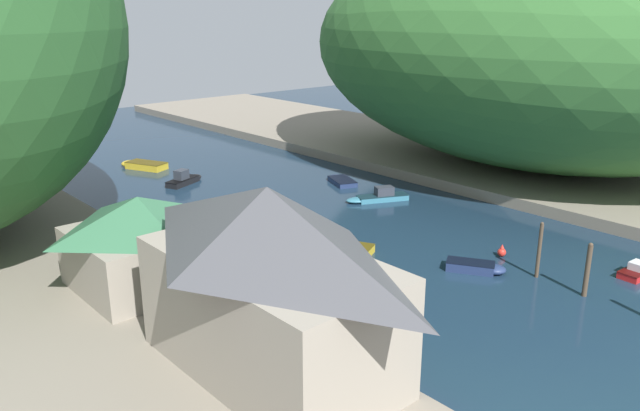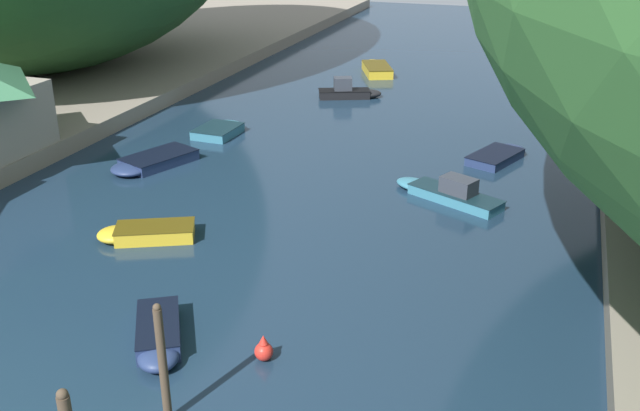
{
  "view_description": "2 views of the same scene",
  "coord_description": "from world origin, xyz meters",
  "px_view_note": "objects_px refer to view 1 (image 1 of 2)",
  "views": [
    {
      "loc": [
        -31.49,
        -6.52,
        16.01
      ],
      "look_at": [
        -1.49,
        27.18,
        1.77
      ],
      "focal_mm": 35.0,
      "sensor_mm": 36.0,
      "label": 1
    },
    {
      "loc": [
        11.36,
        -1.92,
        12.94
      ],
      "look_at": [
        2.74,
        22.94,
        1.58
      ],
      "focal_mm": 40.0,
      "sensor_mm": 36.0,
      "label": 2
    }
  ],
  "objects_px": {
    "boat_mid_channel": "(236,242)",
    "channel_buoy_near": "(502,252)",
    "boat_open_rowboat": "(355,257)",
    "boathouse_shed": "(141,240)",
    "boat_near_quay": "(142,165)",
    "person_on_quay": "(227,301)",
    "boat_red_skiff": "(185,179)",
    "boat_yellow_tender": "(478,267)",
    "person_by_boathouse": "(253,294)",
    "waterfront_building": "(269,278)",
    "boat_white_cruiser": "(377,197)",
    "boat_far_upstream": "(340,180)",
    "boat_cabin_cruiser": "(199,218)"
  },
  "relations": [
    {
      "from": "boat_mid_channel",
      "to": "channel_buoy_near",
      "type": "relative_size",
      "value": 5.94
    },
    {
      "from": "channel_buoy_near",
      "to": "boat_open_rowboat",
      "type": "bearing_deg",
      "value": 142.83
    },
    {
      "from": "boathouse_shed",
      "to": "boat_near_quay",
      "type": "bearing_deg",
      "value": 64.06
    },
    {
      "from": "boat_open_rowboat",
      "to": "person_on_quay",
      "type": "height_order",
      "value": "person_on_quay"
    },
    {
      "from": "boat_red_skiff",
      "to": "boat_yellow_tender",
      "type": "bearing_deg",
      "value": -16.86
    },
    {
      "from": "boat_mid_channel",
      "to": "person_by_boathouse",
      "type": "relative_size",
      "value": 3.05
    },
    {
      "from": "waterfront_building",
      "to": "boat_yellow_tender",
      "type": "height_order",
      "value": "waterfront_building"
    },
    {
      "from": "boat_white_cruiser",
      "to": "waterfront_building",
      "type": "bearing_deg",
      "value": 149.37
    },
    {
      "from": "boat_yellow_tender",
      "to": "person_by_boathouse",
      "type": "bearing_deg",
      "value": -43.85
    },
    {
      "from": "boat_far_upstream",
      "to": "boat_yellow_tender",
      "type": "bearing_deg",
      "value": -89.38
    },
    {
      "from": "boat_yellow_tender",
      "to": "channel_buoy_near",
      "type": "xyz_separation_m",
      "value": [
        3.4,
        0.43,
        0.03
      ]
    },
    {
      "from": "boat_near_quay",
      "to": "boathouse_shed",
      "type": "bearing_deg",
      "value": -139.81
    },
    {
      "from": "boat_yellow_tender",
      "to": "person_on_quay",
      "type": "height_order",
      "value": "person_on_quay"
    },
    {
      "from": "boat_far_upstream",
      "to": "boathouse_shed",
      "type": "bearing_deg",
      "value": -135.35
    },
    {
      "from": "boat_red_skiff",
      "to": "boat_white_cruiser",
      "type": "bearing_deg",
      "value": 8.01
    },
    {
      "from": "boat_far_upstream",
      "to": "person_by_boathouse",
      "type": "relative_size",
      "value": 2.69
    },
    {
      "from": "boat_yellow_tender",
      "to": "person_on_quay",
      "type": "distance_m",
      "value": 16.96
    },
    {
      "from": "boathouse_shed",
      "to": "boat_open_rowboat",
      "type": "height_order",
      "value": "boathouse_shed"
    },
    {
      "from": "boat_red_skiff",
      "to": "channel_buoy_near",
      "type": "relative_size",
      "value": 5.3
    },
    {
      "from": "boathouse_shed",
      "to": "channel_buoy_near",
      "type": "distance_m",
      "value": 23.54
    },
    {
      "from": "boat_near_quay",
      "to": "person_on_quay",
      "type": "xyz_separation_m",
      "value": [
        -12.93,
        -35.71,
        1.6
      ]
    },
    {
      "from": "boat_near_quay",
      "to": "boat_white_cruiser",
      "type": "bearing_deg",
      "value": -91.77
    },
    {
      "from": "boathouse_shed",
      "to": "boat_yellow_tender",
      "type": "height_order",
      "value": "boathouse_shed"
    },
    {
      "from": "boat_red_skiff",
      "to": "person_on_quay",
      "type": "relative_size",
      "value": 2.72
    },
    {
      "from": "boat_cabin_cruiser",
      "to": "waterfront_building",
      "type": "bearing_deg",
      "value": -111.44
    },
    {
      "from": "boat_open_rowboat",
      "to": "boat_mid_channel",
      "type": "height_order",
      "value": "boat_open_rowboat"
    },
    {
      "from": "boat_far_upstream",
      "to": "person_on_quay",
      "type": "height_order",
      "value": "person_on_quay"
    },
    {
      "from": "boat_cabin_cruiser",
      "to": "person_on_quay",
      "type": "distance_m",
      "value": 18.9
    },
    {
      "from": "waterfront_building",
      "to": "person_on_quay",
      "type": "xyz_separation_m",
      "value": [
        1.12,
        5.16,
        -3.3
      ]
    },
    {
      "from": "boathouse_shed",
      "to": "boat_cabin_cruiser",
      "type": "distance_m",
      "value": 14.43
    },
    {
      "from": "waterfront_building",
      "to": "boat_mid_channel",
      "type": "distance_m",
      "value": 18.46
    },
    {
      "from": "boat_white_cruiser",
      "to": "channel_buoy_near",
      "type": "relative_size",
      "value": 6.51
    },
    {
      "from": "waterfront_building",
      "to": "boat_mid_channel",
      "type": "height_order",
      "value": "waterfront_building"
    },
    {
      "from": "boathouse_shed",
      "to": "boat_yellow_tender",
      "type": "relative_size",
      "value": 1.94
    },
    {
      "from": "waterfront_building",
      "to": "boat_red_skiff",
      "type": "relative_size",
      "value": 2.72
    },
    {
      "from": "person_on_quay",
      "to": "person_by_boathouse",
      "type": "relative_size",
      "value": 1.0
    },
    {
      "from": "boat_yellow_tender",
      "to": "channel_buoy_near",
      "type": "distance_m",
      "value": 3.43
    },
    {
      "from": "person_on_quay",
      "to": "boathouse_shed",
      "type": "bearing_deg",
      "value": 21.66
    },
    {
      "from": "boat_mid_channel",
      "to": "person_by_boathouse",
      "type": "bearing_deg",
      "value": 81.42
    },
    {
      "from": "boat_far_upstream",
      "to": "person_on_quay",
      "type": "xyz_separation_m",
      "value": [
        -24.66,
        -17.66,
        1.72
      ]
    },
    {
      "from": "boat_mid_channel",
      "to": "person_by_boathouse",
      "type": "height_order",
      "value": "person_by_boathouse"
    },
    {
      "from": "boat_cabin_cruiser",
      "to": "boat_yellow_tender",
      "type": "xyz_separation_m",
      "value": [
        8.02,
        -20.55,
        0.04
      ]
    },
    {
      "from": "boat_yellow_tender",
      "to": "boat_mid_channel",
      "type": "bearing_deg",
      "value": -88.39
    },
    {
      "from": "boat_far_upstream",
      "to": "channel_buoy_near",
      "type": "relative_size",
      "value": 5.25
    },
    {
      "from": "boat_far_upstream",
      "to": "boat_near_quay",
      "type": "distance_m",
      "value": 21.53
    },
    {
      "from": "boathouse_shed",
      "to": "boat_red_skiff",
      "type": "xyz_separation_m",
      "value": [
        14.49,
        20.68,
        -3.25
      ]
    },
    {
      "from": "boat_yellow_tender",
      "to": "person_on_quay",
      "type": "xyz_separation_m",
      "value": [
        -16.47,
        3.72,
        1.65
      ]
    },
    {
      "from": "boat_red_skiff",
      "to": "channel_buoy_near",
      "type": "distance_m",
      "value": 31.33
    },
    {
      "from": "channel_buoy_near",
      "to": "boat_far_upstream",
      "type": "bearing_deg",
      "value": 77.1
    },
    {
      "from": "channel_buoy_near",
      "to": "person_on_quay",
      "type": "distance_m",
      "value": 20.2
    }
  ]
}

